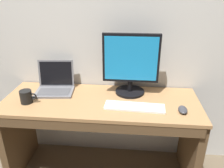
{
  "coord_description": "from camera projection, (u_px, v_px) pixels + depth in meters",
  "views": [
    {
      "loc": [
        0.23,
        -1.53,
        1.55
      ],
      "look_at": [
        0.09,
        0.0,
        0.86
      ],
      "focal_mm": 36.05,
      "sensor_mm": 36.0,
      "label": 1
    }
  ],
  "objects": [
    {
      "name": "desk",
      "position": [
        101.0,
        126.0,
        1.84
      ],
      "size": [
        1.53,
        0.57,
        0.72
      ],
      "color": "#A87A4C",
      "rests_on": "ground"
    },
    {
      "name": "coffee_mug",
      "position": [
        26.0,
        97.0,
        1.69
      ],
      "size": [
        0.13,
        0.09,
        0.1
      ],
      "color": "black",
      "rests_on": "desk"
    },
    {
      "name": "laptop_space_gray",
      "position": [
        55.0,
        85.0,
        1.88
      ],
      "size": [
        0.32,
        0.27,
        0.24
      ],
      "color": "slate",
      "rests_on": "desk"
    },
    {
      "name": "wired_keyboard",
      "position": [
        134.0,
        107.0,
        1.64
      ],
      "size": [
        0.44,
        0.15,
        0.02
      ],
      "color": "white",
      "rests_on": "desk"
    },
    {
      "name": "external_monitor",
      "position": [
        131.0,
        64.0,
        1.75
      ],
      "size": [
        0.44,
        0.24,
        0.49
      ],
      "color": "black",
      "rests_on": "desk"
    },
    {
      "name": "computer_mouse",
      "position": [
        183.0,
        110.0,
        1.59
      ],
      "size": [
        0.07,
        0.11,
        0.03
      ],
      "primitive_type": "ellipsoid",
      "rotation": [
        0.0,
        0.0,
        -0.05
      ],
      "color": "#38383D",
      "rests_on": "desk"
    }
  ]
}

